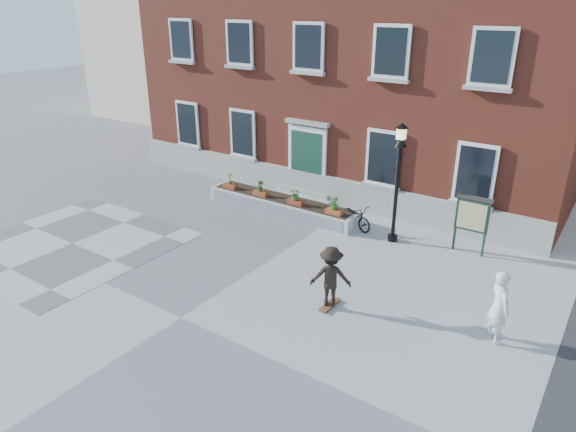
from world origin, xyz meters
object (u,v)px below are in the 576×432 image
Objects in this scene: bystander at (499,306)px; notice_board at (472,215)px; lamp_post at (398,167)px; skateboarder at (331,277)px; bicycle at (354,216)px.

notice_board is at bearing -19.00° from bystander.
skateboarder is at bearing -86.11° from lamp_post.
bystander is at bearing 14.26° from skateboarder.
bystander reaches higher than bicycle.
bystander is 5.77m from lamp_post.
lamp_post reaches higher than notice_board.
skateboarder reaches higher than bicycle.
bicycle is 0.97× the size of skateboarder.
bicycle is 6.93m from bystander.
lamp_post is (1.57, -0.22, 2.11)m from bicycle.
bystander is at bearing -65.80° from notice_board.
notice_board reaches higher than skateboarder.
bicycle is 0.42× the size of lamp_post.
lamp_post reaches higher than skateboarder.
skateboarder is (-1.98, -5.15, -0.38)m from notice_board.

